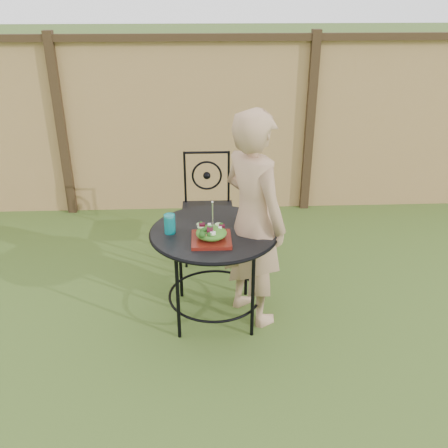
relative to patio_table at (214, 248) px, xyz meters
name	(u,v)px	position (x,y,z in m)	size (l,w,h in m)	color
ground	(185,327)	(-0.23, -0.16, -0.59)	(60.00, 60.00, 0.00)	#2C4416
fence	(187,126)	(-0.23, 2.04, 0.36)	(8.00, 0.12, 1.90)	tan
patio_table	(214,248)	(0.00, 0.00, 0.00)	(0.92, 0.92, 0.72)	black
patio_chair	(207,204)	(-0.03, 0.98, -0.08)	(0.46, 0.46, 0.95)	black
diner	(254,220)	(0.28, 0.01, 0.21)	(0.58, 0.38, 1.60)	tan
salad_plate	(211,240)	(-0.02, -0.16, 0.15)	(0.27, 0.27, 0.02)	#4C150A
salad	(211,233)	(-0.02, -0.16, 0.20)	(0.21, 0.21, 0.08)	#235614
fork	(213,215)	(-0.01, -0.16, 0.33)	(0.01, 0.01, 0.18)	silver
drinking_glass	(170,224)	(-0.31, -0.02, 0.21)	(0.08, 0.08, 0.14)	#0B7E82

